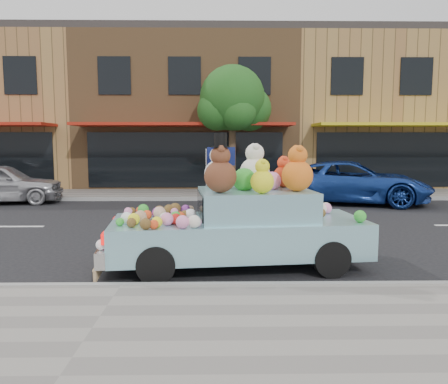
{
  "coord_description": "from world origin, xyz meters",
  "views": [
    {
      "loc": [
        1.4,
        -11.16,
        2.17
      ],
      "look_at": [
        1.52,
        -3.12,
        1.25
      ],
      "focal_mm": 35.0,
      "sensor_mm": 36.0,
      "label": 1
    }
  ],
  "objects_px": {
    "street_tree": "(233,104)",
    "car_blue": "(352,182)",
    "car_silver": "(0,183)",
    "art_car": "(240,221)"
  },
  "relations": [
    {
      "from": "street_tree",
      "to": "car_blue",
      "type": "relative_size",
      "value": 0.97
    },
    {
      "from": "car_silver",
      "to": "art_car",
      "type": "height_order",
      "value": "art_car"
    },
    {
      "from": "street_tree",
      "to": "car_blue",
      "type": "height_order",
      "value": "street_tree"
    },
    {
      "from": "car_silver",
      "to": "car_blue",
      "type": "distance_m",
      "value": 12.52
    },
    {
      "from": "street_tree",
      "to": "car_blue",
      "type": "xyz_separation_m",
      "value": [
        4.16,
        -2.29,
        -2.94
      ]
    },
    {
      "from": "street_tree",
      "to": "art_car",
      "type": "xyz_separation_m",
      "value": [
        -0.24,
        -10.25,
        -2.89
      ]
    },
    {
      "from": "street_tree",
      "to": "art_car",
      "type": "bearing_deg",
      "value": -91.37
    },
    {
      "from": "car_silver",
      "to": "car_blue",
      "type": "height_order",
      "value": "car_blue"
    },
    {
      "from": "car_blue",
      "to": "art_car",
      "type": "height_order",
      "value": "art_car"
    },
    {
      "from": "car_silver",
      "to": "art_car",
      "type": "xyz_separation_m",
      "value": [
        8.11,
        -8.05,
        0.08
      ]
    }
  ]
}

